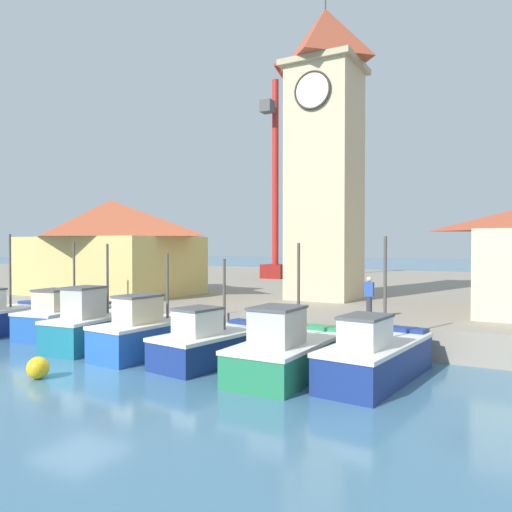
{
  "coord_description": "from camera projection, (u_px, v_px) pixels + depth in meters",
  "views": [
    {
      "loc": [
        12.22,
        -10.71,
        3.97
      ],
      "look_at": [
        1.24,
        8.91,
        3.5
      ],
      "focal_mm": 35.0,
      "sensor_mm": 36.0,
      "label": 1
    }
  ],
  "objects": [
    {
      "name": "ground_plane",
      "position": [
        80.0,
        374.0,
        15.39
      ],
      "size": [
        300.0,
        300.0,
        0.0
      ],
      "primitive_type": "plane",
      "color": "teal"
    },
    {
      "name": "fishing_boat_mid_right",
      "position": [
        289.0,
        351.0,
        15.28
      ],
      "size": [
        2.23,
        5.04,
        4.05
      ],
      "color": "#237A4C",
      "rests_on": "ground"
    },
    {
      "name": "mooring_buoy",
      "position": [
        38.0,
        368.0,
        14.83
      ],
      "size": [
        0.66,
        0.66,
        0.66
      ],
      "primitive_type": "sphere",
      "color": "gold",
      "rests_on": "ground"
    },
    {
      "name": "fishing_boat_left_outer",
      "position": [
        65.0,
        319.0,
        21.94
      ],
      "size": [
        2.66,
        4.52,
        4.13
      ],
      "color": "#2356A8",
      "rests_on": "ground"
    },
    {
      "name": "fishing_boat_far_left",
      "position": [
        0.0,
        318.0,
        22.32
      ],
      "size": [
        2.1,
        4.23,
        4.5
      ],
      "color": "navy",
      "rests_on": "ground"
    },
    {
      "name": "fishing_boat_mid_left",
      "position": [
        154.0,
        333.0,
        18.29
      ],
      "size": [
        2.21,
        5.12,
        3.68
      ],
      "color": "#2356A8",
      "rests_on": "ground"
    },
    {
      "name": "warehouse_left",
      "position": [
        111.0,
        246.0,
        29.17
      ],
      "size": [
        9.76,
        6.81,
        5.48
      ],
      "color": "tan",
      "rests_on": "quay_wharf"
    },
    {
      "name": "dock_worker_near_tower",
      "position": [
        369.0,
        297.0,
        19.35
      ],
      "size": [
        0.34,
        0.22,
        1.62
      ],
      "color": "#33333D",
      "rests_on": "quay_wharf"
    },
    {
      "name": "clock_tower",
      "position": [
        325.0,
        147.0,
        26.35
      ],
      "size": [
        3.83,
        3.83,
        16.9
      ],
      "color": "beige",
      "rests_on": "quay_wharf"
    },
    {
      "name": "quay_wharf",
      "position": [
        355.0,
        289.0,
        38.86
      ],
      "size": [
        120.0,
        40.0,
        1.15
      ],
      "primitive_type": "cube",
      "color": "gray",
      "rests_on": "ground"
    },
    {
      "name": "port_crane_near",
      "position": [
        277.0,
        200.0,
        43.24
      ],
      "size": [
        2.0,
        9.0,
        18.57
      ],
      "color": "maroon",
      "rests_on": "quay_wharf"
    },
    {
      "name": "fishing_boat_left_inner",
      "position": [
        97.0,
        326.0,
        19.48
      ],
      "size": [
        2.21,
        4.64,
        4.04
      ],
      "color": "#196B7F",
      "rests_on": "ground"
    },
    {
      "name": "fishing_boat_center",
      "position": [
        212.0,
        343.0,
        16.86
      ],
      "size": [
        2.53,
        4.71,
        3.51
      ],
      "color": "navy",
      "rests_on": "ground"
    },
    {
      "name": "fishing_boat_right_inner",
      "position": [
        376.0,
        357.0,
        14.59
      ],
      "size": [
        2.35,
        5.21,
        4.25
      ],
      "color": "navy",
      "rests_on": "ground"
    }
  ]
}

